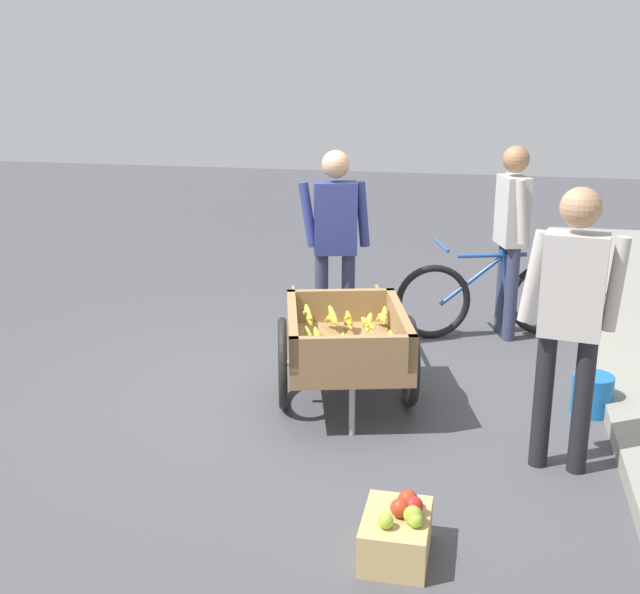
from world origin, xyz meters
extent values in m
plane|color=#47474C|center=(0.00, 0.00, 0.00)|extent=(24.00, 24.00, 0.00)
cube|color=#937047|center=(0.16, 0.34, 0.40)|extent=(1.27, 1.06, 0.10)
cube|color=#937047|center=(0.66, 0.48, 0.57)|extent=(0.26, 0.79, 0.24)
cube|color=#937047|center=(-0.35, 0.21, 0.57)|extent=(0.26, 0.79, 0.24)
cube|color=#937047|center=(0.06, 0.70, 0.57)|extent=(1.08, 0.34, 0.24)
cube|color=#937047|center=(0.25, -0.01, 0.57)|extent=(1.08, 0.34, 0.24)
torus|color=black|center=(0.04, 0.77, 0.32)|extent=(0.63, 0.22, 0.64)
torus|color=black|center=(0.27, -0.08, 0.32)|extent=(0.63, 0.22, 0.64)
cylinder|color=#9E9EA8|center=(0.16, 0.34, 0.32)|extent=(0.27, 0.86, 0.04)
cylinder|color=#937047|center=(-0.73, 0.46, 0.55)|extent=(0.54, 0.18, 0.04)
cylinder|color=#937047|center=(-0.55, -0.20, 0.55)|extent=(0.54, 0.18, 0.04)
cylinder|color=#9E9EA8|center=(0.61, 0.46, 0.18)|extent=(0.04, 0.04, 0.35)
ellipsoid|color=gold|center=(-0.25, 0.53, 0.53)|extent=(0.17, 0.14, 0.14)
ellipsoid|color=gold|center=(-0.24, 0.54, 0.54)|extent=(0.18, 0.12, 0.08)
ellipsoid|color=gold|center=(-0.23, 0.55, 0.55)|extent=(0.19, 0.05, 0.08)
ellipsoid|color=gold|center=(-0.22, 0.55, 0.56)|extent=(0.18, 0.07, 0.13)
ellipsoid|color=gold|center=(-0.13, 0.29, 0.53)|extent=(0.18, 0.09, 0.15)
ellipsoid|color=gold|center=(-0.10, 0.31, 0.54)|extent=(0.18, 0.11, 0.05)
ellipsoid|color=gold|center=(-0.09, 0.32, 0.55)|extent=(0.18, 0.11, 0.13)
ellipsoid|color=gold|center=(0.15, 0.47, 0.60)|extent=(0.18, 0.07, 0.14)
ellipsoid|color=gold|center=(0.16, 0.48, 0.61)|extent=(0.19, 0.09, 0.08)
ellipsoid|color=gold|center=(0.17, 0.49, 0.62)|extent=(0.17, 0.15, 0.07)
ellipsoid|color=gold|center=(0.18, 0.50, 0.63)|extent=(0.18, 0.05, 0.13)
ellipsoid|color=gold|center=(0.36, 0.17, 0.54)|extent=(0.18, 0.10, 0.14)
ellipsoid|color=gold|center=(0.37, 0.17, 0.55)|extent=(0.19, 0.05, 0.07)
ellipsoid|color=gold|center=(0.39, 0.18, 0.56)|extent=(0.19, 0.05, 0.08)
ellipsoid|color=gold|center=(0.40, 0.19, 0.57)|extent=(0.17, 0.12, 0.14)
ellipsoid|color=gold|center=(0.31, 0.10, 0.52)|extent=(0.17, 0.13, 0.15)
ellipsoid|color=gold|center=(0.32, 0.11, 0.53)|extent=(0.19, 0.06, 0.08)
ellipsoid|color=gold|center=(0.34, 0.12, 0.54)|extent=(0.19, 0.09, 0.08)
ellipsoid|color=gold|center=(0.35, 0.13, 0.55)|extent=(0.16, 0.13, 0.15)
ellipsoid|color=gold|center=(0.39, 0.35, 0.54)|extent=(0.17, 0.10, 0.15)
ellipsoid|color=gold|center=(0.41, 0.36, 0.55)|extent=(0.19, 0.10, 0.05)
ellipsoid|color=gold|center=(0.43, 0.37, 0.56)|extent=(0.18, 0.09, 0.14)
ellipsoid|color=gold|center=(0.13, 0.06, 0.63)|extent=(0.17, 0.06, 0.14)
ellipsoid|color=gold|center=(0.15, 0.07, 0.64)|extent=(0.18, 0.14, 0.05)
ellipsoid|color=gold|center=(0.17, 0.08, 0.65)|extent=(0.17, 0.12, 0.15)
ellipsoid|color=gold|center=(0.20, 0.64, 0.50)|extent=(0.17, 0.13, 0.15)
ellipsoid|color=gold|center=(0.21, 0.65, 0.51)|extent=(0.19, 0.11, 0.09)
ellipsoid|color=gold|center=(0.22, 0.66, 0.52)|extent=(0.18, 0.13, 0.09)
ellipsoid|color=gold|center=(0.24, 0.67, 0.53)|extent=(0.18, 0.12, 0.14)
ellipsoid|color=gold|center=(-0.12, 0.17, 0.53)|extent=(0.17, 0.12, 0.14)
ellipsoid|color=gold|center=(-0.11, 0.17, 0.54)|extent=(0.19, 0.08, 0.09)
ellipsoid|color=gold|center=(-0.10, 0.18, 0.55)|extent=(0.19, 0.09, 0.05)
ellipsoid|color=gold|center=(-0.09, 0.19, 0.56)|extent=(0.19, 0.10, 0.10)
ellipsoid|color=gold|center=(-0.08, 0.20, 0.57)|extent=(0.17, 0.13, 0.15)
ellipsoid|color=gold|center=(0.44, 0.53, 0.51)|extent=(0.18, 0.05, 0.13)
ellipsoid|color=gold|center=(0.44, 0.53, 0.52)|extent=(0.19, 0.06, 0.10)
ellipsoid|color=gold|center=(0.45, 0.54, 0.53)|extent=(0.18, 0.11, 0.05)
ellipsoid|color=gold|center=(0.46, 0.55, 0.54)|extent=(0.19, 0.05, 0.10)
ellipsoid|color=gold|center=(0.47, 0.56, 0.55)|extent=(0.18, 0.07, 0.15)
cylinder|color=#333851|center=(-0.98, 0.15, 0.41)|extent=(0.11, 0.11, 0.82)
cylinder|color=#333851|center=(-0.93, -0.06, 0.41)|extent=(0.11, 0.11, 0.82)
cube|color=navy|center=(-0.95, 0.05, 1.11)|extent=(0.28, 0.38, 0.58)
sphere|color=tan|center=(-0.95, 0.05, 1.54)|extent=(0.22, 0.22, 0.22)
cylinder|color=navy|center=(-1.01, 0.26, 1.14)|extent=(0.08, 0.13, 0.53)
cylinder|color=navy|center=(-0.90, -0.17, 1.14)|extent=(0.08, 0.16, 0.53)
torus|color=black|center=(-1.37, 0.83, 0.33)|extent=(0.26, 0.65, 0.66)
torus|color=black|center=(-1.68, 1.78, 0.33)|extent=(0.26, 0.65, 0.66)
cylinder|color=#234C93|center=(-1.53, 1.30, 0.73)|extent=(0.22, 0.58, 0.04)
cylinder|color=#234C93|center=(-1.56, 1.42, 0.56)|extent=(0.07, 0.11, 0.45)
cylinder|color=#234C93|center=(-1.47, 1.13, 0.51)|extent=(0.20, 0.52, 0.43)
ellipsoid|color=black|center=(-1.57, 1.43, 0.82)|extent=(0.20, 0.08, 0.06)
cylinder|color=#234C93|center=(-1.39, 0.87, 0.83)|extent=(0.45, 0.17, 0.03)
cylinder|color=#333851|center=(-1.47, 1.48, 0.41)|extent=(0.11, 0.11, 0.82)
cylinder|color=#333851|center=(-1.68, 1.41, 0.41)|extent=(0.11, 0.11, 0.82)
cube|color=#B7B2AD|center=(-1.57, 1.44, 1.11)|extent=(0.38, 0.29, 0.58)
sphere|color=#9E704C|center=(-1.57, 1.44, 1.54)|extent=(0.22, 0.22, 0.22)
cylinder|color=#B7B2AD|center=(-1.36, 1.51, 1.14)|extent=(0.08, 0.13, 0.53)
cylinder|color=#B7B2AD|center=(-1.78, 1.38, 1.14)|extent=(0.08, 0.14, 0.53)
ellipsoid|color=beige|center=(-2.73, 2.18, 0.27)|extent=(0.46, 0.41, 0.18)
sphere|color=beige|center=(-2.94, 2.02, 0.33)|extent=(0.14, 0.14, 0.14)
cylinder|color=beige|center=(-2.51, 2.36, 0.31)|extent=(0.10, 0.09, 0.12)
cylinder|color=beige|center=(-2.80, 2.06, 0.09)|extent=(0.04, 0.04, 0.18)
cylinder|color=beige|center=(-2.86, 2.14, 0.09)|extent=(0.04, 0.04, 0.18)
cylinder|color=beige|center=(-2.59, 2.22, 0.09)|extent=(0.04, 0.04, 0.18)
cylinder|color=beige|center=(-2.66, 2.31, 0.09)|extent=(0.04, 0.04, 0.18)
cylinder|color=#1966B2|center=(-0.06, 2.01, 0.14)|extent=(0.28, 0.28, 0.27)
cube|color=tan|center=(1.86, 0.90, 0.11)|extent=(0.44, 0.32, 0.22)
sphere|color=red|center=(1.83, 0.97, 0.27)|extent=(0.10, 0.10, 0.10)
sphere|color=#B23319|center=(1.78, 0.94, 0.27)|extent=(0.10, 0.10, 0.10)
sphere|color=#99BF33|center=(1.91, 0.98, 0.27)|extent=(0.09, 0.09, 0.09)
sphere|color=#99BF33|center=(1.85, 0.92, 0.26)|extent=(0.08, 0.08, 0.08)
sphere|color=#99BF33|center=(1.93, 0.99, 0.26)|extent=(0.07, 0.07, 0.07)
sphere|color=#B23319|center=(1.86, 0.91, 0.27)|extent=(0.09, 0.09, 0.09)
sphere|color=#99BF33|center=(1.97, 0.86, 0.26)|extent=(0.08, 0.08, 0.08)
cylinder|color=black|center=(0.80, 1.84, 0.42)|extent=(0.11, 0.11, 0.83)
cylinder|color=black|center=(0.76, 1.62, 0.42)|extent=(0.11, 0.11, 0.83)
cube|color=#B7B2AD|center=(0.78, 1.73, 1.13)|extent=(0.25, 0.37, 0.59)
sphere|color=tan|center=(0.78, 1.73, 1.56)|extent=(0.23, 0.23, 0.23)
cylinder|color=#B7B2AD|center=(0.82, 1.95, 1.16)|extent=(0.08, 0.11, 0.53)
cylinder|color=#B7B2AD|center=(0.75, 1.51, 1.16)|extent=(0.08, 0.15, 0.54)
camera|label=1|loc=(5.21, 1.24, 2.32)|focal=44.49mm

